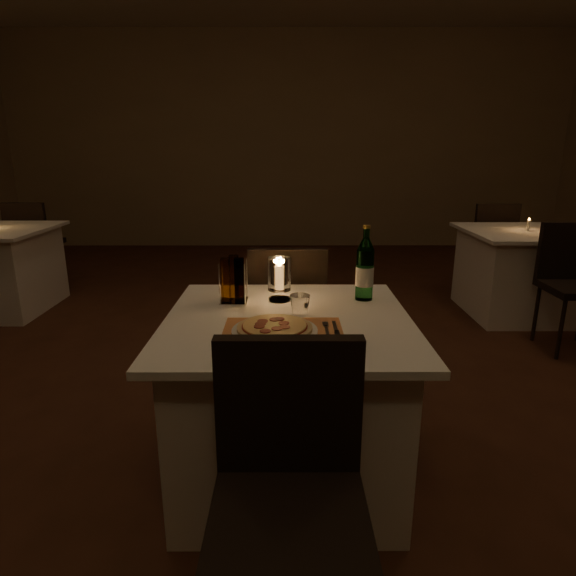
{
  "coord_description": "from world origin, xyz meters",
  "views": [
    {
      "loc": [
        -0.02,
        -2.22,
        1.4
      ],
      "look_at": [
        -0.01,
        -0.35,
        0.86
      ],
      "focal_mm": 30.0,
      "sensor_mm": 36.0,
      "label": 1
    }
  ],
  "objects_px": {
    "main_table": "(288,398)",
    "hurricane_candle": "(279,276)",
    "chair_near": "(289,470)",
    "plate": "(275,331)",
    "pizza": "(275,327)",
    "neighbor_table_right": "(522,273)",
    "chair_far": "(288,307)",
    "water_bottle": "(365,270)",
    "tumbler": "(300,305)"
  },
  "relations": [
    {
      "from": "water_bottle",
      "to": "neighbor_table_right",
      "type": "bearing_deg",
      "value": 48.91
    },
    {
      "from": "main_table",
      "to": "chair_near",
      "type": "xyz_separation_m",
      "value": [
        0.0,
        -0.71,
        0.18
      ]
    },
    {
      "from": "plate",
      "to": "main_table",
      "type": "bearing_deg",
      "value": 74.48
    },
    {
      "from": "chair_far",
      "to": "water_bottle",
      "type": "bearing_deg",
      "value": -53.12
    },
    {
      "from": "tumbler",
      "to": "water_bottle",
      "type": "height_order",
      "value": "water_bottle"
    },
    {
      "from": "chair_far",
      "to": "water_bottle",
      "type": "distance_m",
      "value": 0.66
    },
    {
      "from": "plate",
      "to": "pizza",
      "type": "xyz_separation_m",
      "value": [
        -0.0,
        -0.0,
        0.02
      ]
    },
    {
      "from": "chair_near",
      "to": "hurricane_candle",
      "type": "distance_m",
      "value": 1.0
    },
    {
      "from": "neighbor_table_right",
      "to": "chair_near",
      "type": "bearing_deg",
      "value": -125.05
    },
    {
      "from": "hurricane_candle",
      "to": "pizza",
      "type": "bearing_deg",
      "value": -91.6
    },
    {
      "from": "chair_far",
      "to": "hurricane_candle",
      "type": "bearing_deg",
      "value": -94.63
    },
    {
      "from": "chair_far",
      "to": "water_bottle",
      "type": "relative_size",
      "value": 2.65
    },
    {
      "from": "main_table",
      "to": "pizza",
      "type": "xyz_separation_m",
      "value": [
        -0.05,
        -0.18,
        0.39
      ]
    },
    {
      "from": "plate",
      "to": "neighbor_table_right",
      "type": "relative_size",
      "value": 0.32
    },
    {
      "from": "chair_near",
      "to": "plate",
      "type": "height_order",
      "value": "chair_near"
    },
    {
      "from": "plate",
      "to": "hurricane_candle",
      "type": "bearing_deg",
      "value": 88.45
    },
    {
      "from": "pizza",
      "to": "tumbler",
      "type": "distance_m",
      "value": 0.24
    },
    {
      "from": "chair_far",
      "to": "main_table",
      "type": "bearing_deg",
      "value": -90.0
    },
    {
      "from": "chair_far",
      "to": "hurricane_candle",
      "type": "relative_size",
      "value": 4.54
    },
    {
      "from": "chair_near",
      "to": "hurricane_candle",
      "type": "height_order",
      "value": "hurricane_candle"
    },
    {
      "from": "main_table",
      "to": "neighbor_table_right",
      "type": "height_order",
      "value": "same"
    },
    {
      "from": "main_table",
      "to": "pizza",
      "type": "distance_m",
      "value": 0.44
    },
    {
      "from": "tumbler",
      "to": "neighbor_table_right",
      "type": "bearing_deg",
      "value": 47.24
    },
    {
      "from": "chair_far",
      "to": "plate",
      "type": "xyz_separation_m",
      "value": [
        -0.05,
        -0.89,
        0.2
      ]
    },
    {
      "from": "chair_far",
      "to": "hurricane_candle",
      "type": "distance_m",
      "value": 0.57
    },
    {
      "from": "main_table",
      "to": "plate",
      "type": "bearing_deg",
      "value": -105.52
    },
    {
      "from": "chair_far",
      "to": "pizza",
      "type": "distance_m",
      "value": 0.92
    },
    {
      "from": "plate",
      "to": "tumbler",
      "type": "bearing_deg",
      "value": 65.76
    },
    {
      "from": "hurricane_candle",
      "to": "chair_near",
      "type": "bearing_deg",
      "value": -87.66
    },
    {
      "from": "chair_near",
      "to": "tumbler",
      "type": "xyz_separation_m",
      "value": [
        0.05,
        0.76,
        0.23
      ]
    },
    {
      "from": "chair_near",
      "to": "hurricane_candle",
      "type": "xyz_separation_m",
      "value": [
        -0.04,
        0.95,
        0.31
      ]
    },
    {
      "from": "pizza",
      "to": "chair_near",
      "type": "bearing_deg",
      "value": -84.61
    },
    {
      "from": "tumbler",
      "to": "neighbor_table_right",
      "type": "xyz_separation_m",
      "value": [
        1.99,
        2.15,
        -0.41
      ]
    },
    {
      "from": "main_table",
      "to": "hurricane_candle",
      "type": "relative_size",
      "value": 5.04
    },
    {
      "from": "main_table",
      "to": "neighbor_table_right",
      "type": "relative_size",
      "value": 1.0
    },
    {
      "from": "pizza",
      "to": "hurricane_candle",
      "type": "relative_size",
      "value": 1.41
    },
    {
      "from": "hurricane_candle",
      "to": "plate",
      "type": "bearing_deg",
      "value": -91.55
    },
    {
      "from": "water_bottle",
      "to": "main_table",
      "type": "bearing_deg",
      "value": -143.98
    },
    {
      "from": "chair_near",
      "to": "pizza",
      "type": "relative_size",
      "value": 3.21
    },
    {
      "from": "pizza",
      "to": "water_bottle",
      "type": "relative_size",
      "value": 0.82
    },
    {
      "from": "plate",
      "to": "chair_near",
      "type": "bearing_deg",
      "value": -84.65
    },
    {
      "from": "main_table",
      "to": "hurricane_candle",
      "type": "bearing_deg",
      "value": 99.33
    },
    {
      "from": "neighbor_table_right",
      "to": "plate",
      "type": "bearing_deg",
      "value": -131.36
    },
    {
      "from": "chair_near",
      "to": "chair_far",
      "type": "height_order",
      "value": "same"
    },
    {
      "from": "pizza",
      "to": "neighbor_table_right",
      "type": "distance_m",
      "value": 3.19
    },
    {
      "from": "chair_far",
      "to": "plate",
      "type": "bearing_deg",
      "value": -93.2
    },
    {
      "from": "hurricane_candle",
      "to": "chair_far",
      "type": "bearing_deg",
      "value": 85.37
    },
    {
      "from": "chair_near",
      "to": "neighbor_table_right",
      "type": "bearing_deg",
      "value": 54.95
    },
    {
      "from": "chair_far",
      "to": "neighbor_table_right",
      "type": "relative_size",
      "value": 0.9
    },
    {
      "from": "chair_near",
      "to": "water_bottle",
      "type": "xyz_separation_m",
      "value": [
        0.35,
        0.97,
        0.33
      ]
    }
  ]
}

